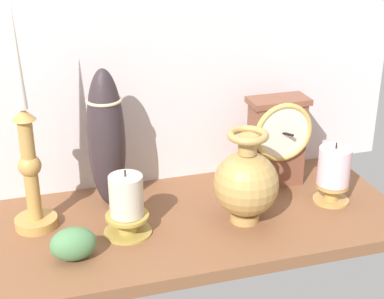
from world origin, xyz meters
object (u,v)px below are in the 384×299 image
Objects in this scene: mantel_clock at (277,140)px; pillar_candle_front at (127,206)px; brass_vase_bulbous at (246,182)px; pillar_candle_near_clock at (333,173)px; tall_ceramic_vase at (106,138)px; candlestick_tall_left at (29,162)px.

pillar_candle_front is at bearing -162.62° from mantel_clock.
brass_vase_bulbous is 1.43× the size of pillar_candle_near_clock.
tall_ceramic_vase is at bearing 95.91° from pillar_candle_front.
tall_ceramic_vase reaches higher than pillar_candle_front.
candlestick_tall_left is 15.27cm from tall_ceramic_vase.
brass_vase_bulbous is at bearing -5.07° from pillar_candle_front.
pillar_candle_front is at bearing -179.64° from pillar_candle_near_clock.
pillar_candle_front is 41.24cm from pillar_candle_near_clock.
mantel_clock reaches higher than pillar_candle_front.
mantel_clock is 1.05× the size of brass_vase_bulbous.
candlestick_tall_left reaches higher than pillar_candle_front.
tall_ceramic_vase is at bearing 177.79° from mantel_clock.
brass_vase_bulbous is at bearing -133.25° from mantel_clock.
pillar_candle_front is (15.71, -7.09, -7.58)cm from candlestick_tall_left.
brass_vase_bulbous reaches higher than pillar_candle_near_clock.
candlestick_tall_left is 39.01cm from brass_vase_bulbous.
pillar_candle_near_clock is 44.70cm from tall_ceramic_vase.
brass_vase_bulbous is (-11.73, -12.47, -2.03)cm from mantel_clock.
candlestick_tall_left reaches higher than mantel_clock.
pillar_candle_front is (-33.62, -10.52, -4.46)cm from mantel_clock.
pillar_candle_near_clock is at bearing -15.29° from tall_ceramic_vase.
mantel_clock reaches higher than pillar_candle_near_clock.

